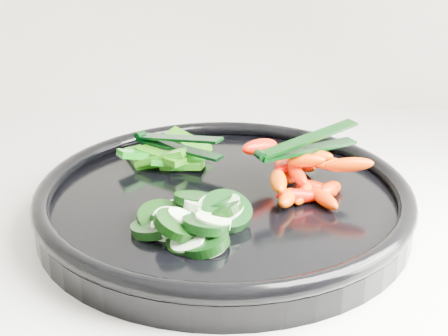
{
  "coord_description": "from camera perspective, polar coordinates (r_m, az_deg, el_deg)",
  "views": [
    {
      "loc": [
        0.01,
        1.1,
        1.23
      ],
      "look_at": [
        0.02,
        1.66,
        0.99
      ],
      "focal_mm": 50.0,
      "sensor_mm": 36.0,
      "label": 1
    }
  ],
  "objects": [
    {
      "name": "tong_pepper",
      "position": [
        0.69,
        -4.44,
        2.34
      ],
      "size": [
        0.1,
        0.08,
        0.02
      ],
      "color": "black",
      "rests_on": "pepper_pile"
    },
    {
      "name": "carrot_pile",
      "position": [
        0.64,
        6.9,
        -0.47
      ],
      "size": [
        0.13,
        0.13,
        0.05
      ],
      "color": "#E54B00",
      "rests_on": "veggie_tray"
    },
    {
      "name": "cucumber_pile",
      "position": [
        0.56,
        -3.23,
        -4.76
      ],
      "size": [
        0.13,
        0.12,
        0.04
      ],
      "color": "black",
      "rests_on": "veggie_tray"
    },
    {
      "name": "tong_carrot",
      "position": [
        0.62,
        7.42,
        2.13
      ],
      "size": [
        0.11,
        0.06,
        0.02
      ],
      "color": "black",
      "rests_on": "carrot_pile"
    },
    {
      "name": "veggie_tray",
      "position": [
        0.63,
        0.0,
        -2.9
      ],
      "size": [
        0.41,
        0.41,
        0.04
      ],
      "color": "black",
      "rests_on": "counter"
    },
    {
      "name": "pepper_pile",
      "position": [
        0.7,
        -5.14,
        1.1
      ],
      "size": [
        0.11,
        0.1,
        0.03
      ],
      "color": "#0A6C0F",
      "rests_on": "veggie_tray"
    }
  ]
}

